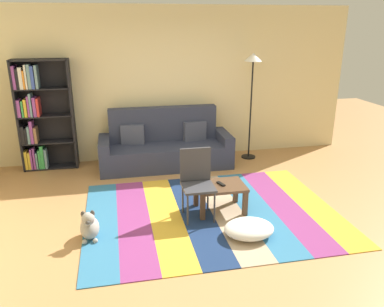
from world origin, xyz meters
TOP-DOWN VIEW (x-y plane):
  - ground_plane at (0.00, 0.00)m, footprint 14.00×14.00m
  - back_wall at (0.00, 2.55)m, footprint 6.80×0.10m
  - rug at (0.21, 0.09)m, footprint 3.29×2.46m
  - couch at (-0.14, 2.02)m, footprint 2.26×0.80m
  - bookshelf at (-2.22, 2.31)m, footprint 0.90×0.28m
  - coffee_table at (0.33, 0.14)m, footprint 0.65×0.48m
  - pouf at (0.49, -0.56)m, footprint 0.59×0.48m
  - dog at (-1.35, -0.23)m, footprint 0.22×0.35m
  - standing_lamp at (1.44, 2.11)m, footprint 0.32×0.32m
  - tv_remote at (0.34, 0.15)m, footprint 0.09×0.16m
  - folding_chair at (0.00, 0.09)m, footprint 0.40×0.40m

SIDE VIEW (x-z plane):
  - ground_plane at x=0.00m, z-range 0.00..0.00m
  - rug at x=0.21m, z-range 0.00..0.01m
  - pouf at x=0.49m, z-range 0.01..0.19m
  - dog at x=-1.35m, z-range -0.04..0.36m
  - coffee_table at x=0.33m, z-range 0.12..0.49m
  - couch at x=-0.14m, z-range -0.16..0.84m
  - tv_remote at x=0.34m, z-range 0.38..0.40m
  - folding_chair at x=0.00m, z-range 0.08..0.98m
  - bookshelf at x=-2.22m, z-range 0.00..1.86m
  - back_wall at x=0.00m, z-range 0.00..2.70m
  - standing_lamp at x=1.44m, z-range 0.64..2.55m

